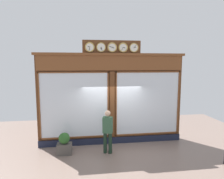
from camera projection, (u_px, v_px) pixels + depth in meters
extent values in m
cube|color=#5B3319|center=(112.00, 100.00, 8.58)|extent=(6.19, 0.30, 3.79)
cube|color=#191E33|center=(112.00, 140.00, 8.63)|extent=(6.19, 0.08, 0.28)
cube|color=brown|center=(112.00, 63.00, 8.19)|extent=(6.06, 0.08, 0.61)
cube|color=brown|center=(112.00, 54.00, 8.17)|extent=(6.31, 0.20, 0.10)
cube|color=silver|center=(148.00, 103.00, 8.65)|extent=(2.74, 0.02, 2.68)
cube|color=brown|center=(149.00, 72.00, 8.46)|extent=(2.84, 0.04, 0.05)
cube|color=brown|center=(147.00, 134.00, 8.81)|extent=(2.84, 0.04, 0.05)
cube|color=brown|center=(178.00, 103.00, 8.83)|extent=(0.05, 0.04, 2.78)
cube|color=brown|center=(116.00, 104.00, 8.44)|extent=(0.05, 0.04, 2.78)
cube|color=silver|center=(75.00, 105.00, 8.22)|extent=(2.74, 0.02, 2.68)
cube|color=brown|center=(74.00, 72.00, 8.03)|extent=(2.84, 0.04, 0.05)
cube|color=brown|center=(75.00, 137.00, 8.37)|extent=(2.84, 0.04, 0.05)
cube|color=brown|center=(39.00, 106.00, 8.00)|extent=(0.05, 0.04, 2.78)
cube|color=brown|center=(108.00, 104.00, 8.39)|extent=(0.05, 0.04, 2.78)
cube|color=#5B3319|center=(112.00, 104.00, 8.42)|extent=(0.20, 0.10, 2.78)
cube|color=#5B3319|center=(112.00, 48.00, 8.17)|extent=(2.42, 0.06, 0.59)
cylinder|color=white|center=(134.00, 48.00, 8.22)|extent=(0.32, 0.02, 0.32)
torus|color=#B79347|center=(134.00, 48.00, 8.22)|extent=(0.39, 0.04, 0.39)
cube|color=black|center=(135.00, 47.00, 8.21)|extent=(0.09, 0.01, 0.03)
cube|color=black|center=(135.00, 46.00, 8.20)|extent=(0.10, 0.01, 0.11)
sphere|color=black|center=(134.00, 48.00, 8.20)|extent=(0.02, 0.02, 0.02)
cylinder|color=white|center=(123.00, 48.00, 8.16)|extent=(0.32, 0.02, 0.32)
torus|color=#B79347|center=(123.00, 47.00, 8.15)|extent=(0.40, 0.05, 0.40)
cube|color=black|center=(124.00, 48.00, 8.15)|extent=(0.09, 0.01, 0.04)
cube|color=black|center=(122.00, 49.00, 8.14)|extent=(0.08, 0.01, 0.12)
sphere|color=black|center=(123.00, 47.00, 8.14)|extent=(0.02, 0.02, 0.02)
cylinder|color=white|center=(112.00, 47.00, 8.09)|extent=(0.32, 0.02, 0.32)
torus|color=#B79347|center=(112.00, 47.00, 8.09)|extent=(0.40, 0.05, 0.40)
cube|color=black|center=(113.00, 48.00, 8.09)|extent=(0.09, 0.01, 0.05)
cube|color=black|center=(111.00, 47.00, 8.07)|extent=(0.13, 0.01, 0.05)
sphere|color=black|center=(112.00, 47.00, 8.07)|extent=(0.02, 0.02, 0.02)
cylinder|color=white|center=(101.00, 47.00, 8.03)|extent=(0.32, 0.02, 0.32)
torus|color=#B79347|center=(101.00, 47.00, 8.03)|extent=(0.39, 0.04, 0.39)
cube|color=black|center=(101.00, 48.00, 8.02)|extent=(0.03, 0.01, 0.09)
cube|color=black|center=(102.00, 49.00, 8.03)|extent=(0.05, 0.01, 0.13)
sphere|color=black|center=(101.00, 47.00, 8.01)|extent=(0.02, 0.02, 0.02)
cylinder|color=white|center=(90.00, 47.00, 7.97)|extent=(0.32, 0.02, 0.32)
torus|color=#B79347|center=(90.00, 47.00, 7.96)|extent=(0.40, 0.05, 0.40)
cube|color=black|center=(89.00, 47.00, 7.94)|extent=(0.09, 0.01, 0.05)
cube|color=black|center=(89.00, 49.00, 7.96)|extent=(0.04, 0.01, 0.14)
sphere|color=black|center=(90.00, 47.00, 7.95)|extent=(0.02, 0.02, 0.02)
cylinder|color=#1C2F21|center=(105.00, 143.00, 7.69)|extent=(0.14, 0.14, 0.82)
cylinder|color=#1C2F21|center=(110.00, 143.00, 7.65)|extent=(0.14, 0.14, 0.82)
cube|color=#33563D|center=(108.00, 125.00, 7.58)|extent=(0.41, 0.33, 0.62)
sphere|color=tan|center=(108.00, 113.00, 7.52)|extent=(0.22, 0.22, 0.22)
cube|color=#4C4742|center=(65.00, 149.00, 7.61)|extent=(0.56, 0.36, 0.42)
sphere|color=#285623|center=(64.00, 138.00, 7.55)|extent=(0.42, 0.42, 0.42)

